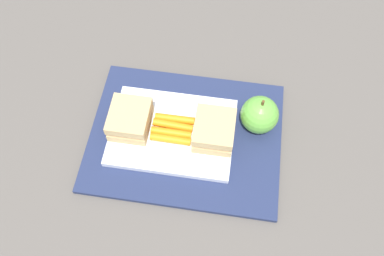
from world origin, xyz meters
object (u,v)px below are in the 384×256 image
sandwich_half_left (130,119)px  apple (260,115)px  food_tray (172,132)px  sandwich_half_right (214,130)px  carrot_sticks_bundle (172,129)px

sandwich_half_left → apple: size_ratio=0.97×
food_tray → apple: bearing=15.6°
food_tray → sandwich_half_left: sandwich_half_left is taller
apple → sandwich_half_right: bearing=-150.9°
food_tray → carrot_sticks_bundle: 0.01m
sandwich_half_right → apple: bearing=29.1°
carrot_sticks_bundle → apple: 0.16m
sandwich_half_left → sandwich_half_right: bearing=0.0°
food_tray → sandwich_half_right: (0.08, 0.00, 0.03)m
sandwich_half_left → sandwich_half_right: same height
apple → sandwich_half_left: bearing=-169.4°
food_tray → apple: (0.16, 0.04, 0.03)m
food_tray → sandwich_half_left: 0.08m
sandwich_half_right → carrot_sticks_bundle: 0.08m
apple → carrot_sticks_bundle: bearing=-164.3°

